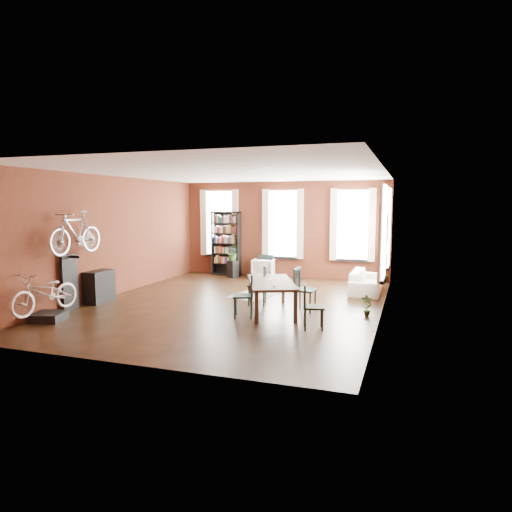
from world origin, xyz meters
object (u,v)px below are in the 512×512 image
at_px(bicycle_floor, 45,274).
at_px(dining_chair_b, 257,285).
at_px(dining_chair_a, 243,296).
at_px(cream_sofa, 367,278).
at_px(white_armchair, 263,267).
at_px(bike_trainer, 49,317).
at_px(dining_chair_c, 314,307).
at_px(bookshelf, 226,243).
at_px(dining_table, 271,297).
at_px(dining_chair_d, 305,290).
at_px(console_table, 99,286).
at_px(plant_stand, 233,269).

bearing_deg(bicycle_floor, dining_chair_b, 44.01).
xyz_separation_m(dining_chair_a, dining_chair_b, (-0.12, 1.29, 0.01)).
xyz_separation_m(dining_chair_a, cream_sofa, (2.28, 3.76, -0.07)).
distance_m(white_armchair, bike_trainer, 7.28).
bearing_deg(dining_chair_c, bookshelf, 21.63).
relative_size(dining_chair_b, dining_chair_c, 1.10).
bearing_deg(bookshelf, dining_table, -57.26).
xyz_separation_m(dining_chair_c, bicycle_floor, (-5.45, -1.21, 0.56)).
relative_size(bike_trainer, bicycle_floor, 0.36).
bearing_deg(dining_chair_a, dining_chair_d, 113.33).
distance_m(dining_table, dining_chair_c, 1.59).
distance_m(dining_chair_a, bicycle_floor, 4.19).
bearing_deg(console_table, plant_stand, 69.76).
bearing_deg(bicycle_floor, bike_trainer, 37.15).
xyz_separation_m(dining_chair_a, console_table, (-3.95, 0.26, -0.07)).
bearing_deg(bookshelf, dining_chair_a, -63.91).
xyz_separation_m(dining_chair_a, plant_stand, (-2.22, 4.95, -0.19)).
distance_m(dining_chair_d, plant_stand, 5.21).
bearing_deg(dining_chair_d, console_table, 104.31).
height_order(dining_table, console_table, console_table).
bearing_deg(bike_trainer, dining_chair_b, 38.59).
bearing_deg(console_table, bookshelf, 76.17).
height_order(dining_chair_a, dining_chair_b, dining_chair_b).
distance_m(dining_table, dining_chair_a, 0.76).
height_order(dining_chair_d, bookshelf, bookshelf).
bearing_deg(plant_stand, bicycle_floor, -103.55).
bearing_deg(bike_trainer, dining_table, 27.91).
bearing_deg(dining_chair_a, white_armchair, 176.16).
bearing_deg(dining_chair_a, plant_stand, -172.95).
xyz_separation_m(dining_table, console_table, (-4.40, -0.35, 0.04)).
relative_size(bookshelf, white_armchair, 3.10).
relative_size(dining_table, bike_trainer, 3.49).
height_order(dining_chair_b, dining_chair_d, dining_chair_d).
bearing_deg(white_armchair, console_table, 54.02).
distance_m(dining_chair_c, bookshelf, 7.33).
relative_size(dining_chair_a, cream_sofa, 0.45).
height_order(white_armchair, console_table, console_table).
height_order(bike_trainer, bicycle_floor, bicycle_floor).
bearing_deg(white_armchair, plant_stand, 6.21).
relative_size(dining_table, bookshelf, 0.96).
xyz_separation_m(bookshelf, plant_stand, (0.45, -0.51, -0.82)).
xyz_separation_m(dining_table, dining_chair_c, (1.19, -1.05, 0.08)).
height_order(dining_chair_b, white_armchair, dining_chair_b).
xyz_separation_m(white_armchair, console_table, (-2.73, -4.93, 0.05)).
bearing_deg(bookshelf, dining_chair_b, -58.51).
height_order(dining_table, cream_sofa, cream_sofa).
xyz_separation_m(bookshelf, bicycle_floor, (-1.14, -7.11, -0.10)).
relative_size(dining_chair_a, bike_trainer, 1.57).
xyz_separation_m(plant_stand, bicycle_floor, (-1.59, -6.60, 0.72)).
distance_m(dining_chair_d, bicycle_floor, 5.63).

